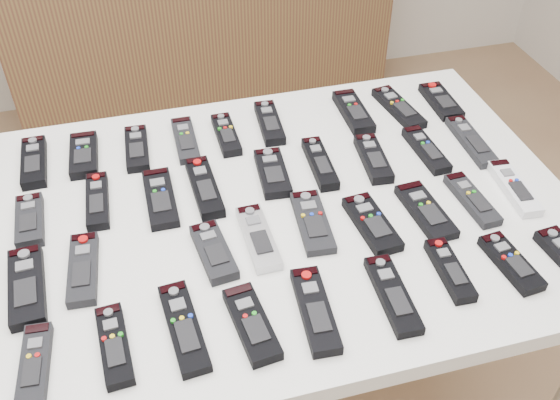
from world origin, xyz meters
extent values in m
cube|color=white|center=(0.13, 0.15, 0.76)|extent=(1.25, 0.88, 0.04)
cylinder|color=beige|center=(-0.44, 0.53, 0.37)|extent=(0.04, 0.04, 0.74)
cylinder|color=beige|center=(0.69, 0.53, 0.37)|extent=(0.04, 0.04, 0.74)
cube|color=#532F21|center=(0.21, 1.78, 0.42)|extent=(1.71, 0.56, 0.84)
cube|color=black|center=(-0.38, 0.43, 0.79)|extent=(0.06, 0.18, 0.02)
cube|color=black|center=(-0.27, 0.42, 0.79)|extent=(0.07, 0.16, 0.02)
cube|color=black|center=(-0.15, 0.42, 0.79)|extent=(0.06, 0.17, 0.02)
cube|color=black|center=(-0.03, 0.43, 0.79)|extent=(0.05, 0.17, 0.02)
cube|color=black|center=(0.06, 0.42, 0.79)|extent=(0.05, 0.16, 0.02)
cube|color=black|center=(0.18, 0.44, 0.79)|extent=(0.06, 0.17, 0.02)
cube|color=black|center=(0.40, 0.43, 0.79)|extent=(0.06, 0.18, 0.02)
cube|color=black|center=(0.51, 0.42, 0.79)|extent=(0.08, 0.19, 0.02)
cube|color=black|center=(0.63, 0.42, 0.79)|extent=(0.06, 0.16, 0.02)
cube|color=black|center=(-0.38, 0.23, 0.79)|extent=(0.06, 0.15, 0.02)
cube|color=black|center=(-0.25, 0.25, 0.79)|extent=(0.05, 0.17, 0.02)
cube|color=black|center=(-0.12, 0.23, 0.79)|extent=(0.06, 0.18, 0.02)
cube|color=black|center=(-0.02, 0.24, 0.79)|extent=(0.06, 0.19, 0.02)
cube|color=black|center=(0.14, 0.25, 0.79)|extent=(0.07, 0.16, 0.02)
cube|color=black|center=(0.25, 0.25, 0.79)|extent=(0.05, 0.18, 0.02)
cube|color=black|center=(0.37, 0.24, 0.79)|extent=(0.07, 0.17, 0.02)
cube|color=black|center=(0.50, 0.24, 0.79)|extent=(0.05, 0.17, 0.02)
cube|color=black|center=(0.62, 0.24, 0.79)|extent=(0.05, 0.19, 0.02)
cube|color=black|center=(-0.38, 0.04, 0.79)|extent=(0.07, 0.19, 0.02)
cube|color=black|center=(-0.28, 0.06, 0.79)|extent=(0.06, 0.18, 0.02)
cube|color=black|center=(-0.04, 0.04, 0.79)|extent=(0.07, 0.16, 0.02)
cube|color=#B7B7BC|center=(0.06, 0.06, 0.79)|extent=(0.06, 0.18, 0.02)
cube|color=black|center=(0.17, 0.07, 0.79)|extent=(0.07, 0.18, 0.02)
cube|color=black|center=(0.29, 0.04, 0.79)|extent=(0.07, 0.17, 0.02)
cube|color=black|center=(0.41, 0.04, 0.79)|extent=(0.07, 0.17, 0.02)
cube|color=black|center=(0.52, 0.05, 0.79)|extent=(0.05, 0.17, 0.02)
cube|color=silver|center=(0.63, 0.06, 0.79)|extent=(0.06, 0.18, 0.02)
cube|color=black|center=(-0.36, -0.13, 0.79)|extent=(0.06, 0.16, 0.02)
cube|color=black|center=(-0.24, -0.13, 0.79)|extent=(0.06, 0.17, 0.02)
cube|color=black|center=(-0.12, -0.12, 0.79)|extent=(0.07, 0.20, 0.02)
cube|color=black|center=(0.00, -0.15, 0.79)|extent=(0.07, 0.17, 0.02)
cube|color=black|center=(0.11, -0.15, 0.79)|extent=(0.06, 0.19, 0.02)
cube|color=black|center=(0.26, -0.15, 0.79)|extent=(0.06, 0.18, 0.02)
cube|color=black|center=(0.38, -0.12, 0.79)|extent=(0.05, 0.15, 0.02)
cube|color=black|center=(0.51, -0.13, 0.79)|extent=(0.06, 0.15, 0.02)
camera|label=1|loc=(-0.13, -0.81, 1.66)|focal=40.00mm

